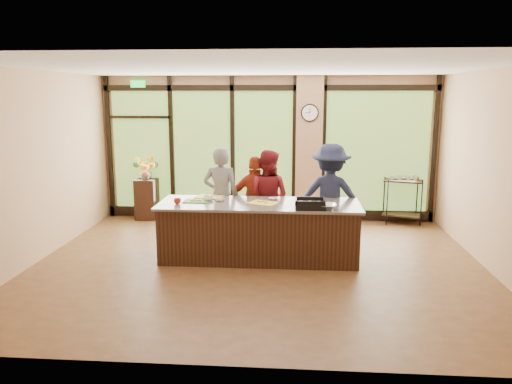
% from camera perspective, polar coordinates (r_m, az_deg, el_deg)
% --- Properties ---
extents(floor, '(7.00, 7.00, 0.00)m').
position_cam_1_polar(floor, '(7.89, 0.19, -8.27)').
color(floor, '#55361E').
rests_on(floor, ground).
extents(ceiling, '(7.00, 7.00, 0.00)m').
position_cam_1_polar(ceiling, '(7.46, 0.21, 14.04)').
color(ceiling, white).
rests_on(ceiling, back_wall).
extents(back_wall, '(7.00, 0.00, 7.00)m').
position_cam_1_polar(back_wall, '(10.50, 1.40, 4.98)').
color(back_wall, tan).
rests_on(back_wall, floor).
extents(left_wall, '(0.00, 6.00, 6.00)m').
position_cam_1_polar(left_wall, '(8.53, -23.98, 2.61)').
color(left_wall, tan).
rests_on(left_wall, floor).
extents(right_wall, '(0.00, 6.00, 6.00)m').
position_cam_1_polar(right_wall, '(8.07, 25.84, 2.03)').
color(right_wall, tan).
rests_on(right_wall, floor).
extents(window_wall, '(6.90, 0.12, 3.00)m').
position_cam_1_polar(window_wall, '(10.46, 2.28, 4.37)').
color(window_wall, tan).
rests_on(window_wall, floor).
extents(island_base, '(3.10, 1.00, 0.88)m').
position_cam_1_polar(island_base, '(8.05, 0.35, -4.60)').
color(island_base, black).
rests_on(island_base, floor).
extents(countertop, '(3.20, 1.10, 0.04)m').
position_cam_1_polar(countertop, '(7.94, 0.36, -1.40)').
color(countertop, gray).
rests_on(countertop, island_base).
extents(wall_clock, '(0.36, 0.04, 0.36)m').
position_cam_1_polar(wall_clock, '(10.31, 6.17, 8.98)').
color(wall_clock, black).
rests_on(wall_clock, window_wall).
extents(cook_left, '(0.66, 0.46, 1.74)m').
position_cam_1_polar(cook_left, '(8.70, -4.01, -0.52)').
color(cook_left, slate).
rests_on(cook_left, floor).
extents(cook_midleft, '(0.99, 0.88, 1.68)m').
position_cam_1_polar(cook_midleft, '(8.75, 1.28, -0.63)').
color(cook_midleft, maroon).
rests_on(cook_midleft, floor).
extents(cook_midright, '(0.94, 0.43, 1.57)m').
position_cam_1_polar(cook_midright, '(8.73, -0.03, -1.02)').
color(cook_midright, maroon).
rests_on(cook_midright, floor).
extents(cook_right, '(1.25, 0.82, 1.81)m').
position_cam_1_polar(cook_right, '(8.62, 8.48, -0.50)').
color(cook_right, '#1C213E').
rests_on(cook_right, floor).
extents(roasting_pan, '(0.47, 0.38, 0.08)m').
position_cam_1_polar(roasting_pan, '(7.58, 6.20, -1.60)').
color(roasting_pan, black).
rests_on(roasting_pan, countertop).
extents(mixing_bowl, '(0.33, 0.33, 0.08)m').
position_cam_1_polar(mixing_bowl, '(7.58, 7.99, -1.65)').
color(mixing_bowl, silver).
rests_on(mixing_bowl, countertop).
extents(cutting_board_left, '(0.40, 0.31, 0.01)m').
position_cam_1_polar(cutting_board_left, '(8.10, -6.84, -1.03)').
color(cutting_board_left, '#43812F').
rests_on(cutting_board_left, countertop).
extents(cutting_board_center, '(0.48, 0.40, 0.01)m').
position_cam_1_polar(cutting_board_center, '(8.41, -5.34, -0.56)').
color(cutting_board_center, yellow).
rests_on(cutting_board_center, countertop).
extents(cutting_board_right, '(0.52, 0.47, 0.01)m').
position_cam_1_polar(cutting_board_right, '(7.90, 0.84, -1.26)').
color(cutting_board_right, yellow).
rests_on(cutting_board_right, countertop).
extents(prep_bowl_near, '(0.20, 0.20, 0.05)m').
position_cam_1_polar(prep_bowl_near, '(8.14, -5.49, -0.81)').
color(prep_bowl_near, silver).
rests_on(prep_bowl_near, countertop).
extents(prep_bowl_mid, '(0.20, 0.20, 0.05)m').
position_cam_1_polar(prep_bowl_mid, '(8.07, -4.12, -0.91)').
color(prep_bowl_mid, silver).
rests_on(prep_bowl_mid, countertop).
extents(prep_bowl_far, '(0.18, 0.18, 0.03)m').
position_cam_1_polar(prep_bowl_far, '(8.17, 1.96, -0.78)').
color(prep_bowl_far, silver).
rests_on(prep_bowl_far, countertop).
extents(red_ramekin, '(0.12, 0.12, 0.09)m').
position_cam_1_polar(red_ramekin, '(7.95, -8.98, -1.05)').
color(red_ramekin, '#A12510').
rests_on(red_ramekin, countertop).
extents(flower_stand, '(0.44, 0.44, 0.86)m').
position_cam_1_polar(flower_stand, '(10.87, -12.36, -0.79)').
color(flower_stand, black).
rests_on(flower_stand, floor).
extents(flower_vase, '(0.34, 0.34, 0.27)m').
position_cam_1_polar(flower_vase, '(10.77, -12.48, 2.15)').
color(flower_vase, '#7C6344').
rests_on(flower_vase, flower_stand).
extents(bar_cart, '(0.83, 0.63, 1.01)m').
position_cam_1_polar(bar_cart, '(10.61, 16.41, -0.30)').
color(bar_cart, black).
rests_on(bar_cart, floor).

